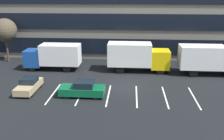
# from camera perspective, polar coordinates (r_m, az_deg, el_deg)

# --- Properties ---
(ground_plane) EXTENTS (120.00, 120.00, 0.00)m
(ground_plane) POSITION_cam_1_polar(r_m,az_deg,el_deg) (28.13, 2.50, -3.65)
(ground_plane) COLOR black
(office_building) EXTENTS (40.92, 13.82, 14.40)m
(office_building) POSITION_cam_1_polar(r_m,az_deg,el_deg) (44.28, 3.42, 13.67)
(office_building) COLOR slate
(office_building) RESTS_ON ground_plane
(lot_markings) EXTENTS (14.14, 5.40, 0.01)m
(lot_markings) POSITION_cam_1_polar(r_m,az_deg,el_deg) (25.81, 2.31, -5.65)
(lot_markings) COLOR silver
(lot_markings) RESTS_ON ground_plane
(box_truck_blue) EXTENTS (7.25, 2.40, 3.36)m
(box_truck_blue) POSITION_cam_1_polar(r_m,az_deg,el_deg) (34.24, -12.75, 3.12)
(box_truck_blue) COLOR #194799
(box_truck_blue) RESTS_ON ground_plane
(box_truck_yellow) EXTENTS (7.87, 2.60, 3.65)m
(box_truck_yellow) POSITION_cam_1_polar(r_m,az_deg,el_deg) (32.83, 5.60, 3.15)
(box_truck_yellow) COLOR yellow
(box_truck_yellow) RESTS_ON ground_plane
(box_truck_white) EXTENTS (7.76, 2.57, 3.60)m
(box_truck_white) POSITION_cam_1_polar(r_m,az_deg,el_deg) (33.57, 20.73, 2.36)
(box_truck_white) COLOR white
(box_truck_white) RESTS_ON ground_plane
(sedan_tan) EXTENTS (1.69, 4.04, 1.45)m
(sedan_tan) POSITION_cam_1_polar(r_m,az_deg,el_deg) (27.93, -17.84, -3.18)
(sedan_tan) COLOR tan
(sedan_tan) RESTS_ON ground_plane
(sedan_forest) EXTENTS (4.39, 1.84, 1.57)m
(sedan_forest) POSITION_cam_1_polar(r_m,az_deg,el_deg) (25.57, -6.47, -4.18)
(sedan_forest) COLOR #0C5933
(sedan_forest) RESTS_ON ground_plane
(bare_tree) EXTENTS (3.32, 3.32, 6.22)m
(bare_tree) POSITION_cam_1_polar(r_m,az_deg,el_deg) (39.70, -22.54, 8.08)
(bare_tree) COLOR #473323
(bare_tree) RESTS_ON ground_plane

